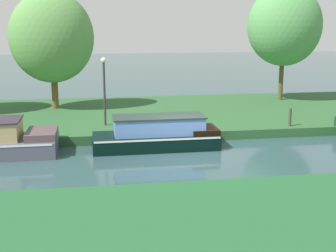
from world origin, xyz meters
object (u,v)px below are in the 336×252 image
Objects in this scene: willow_tree_right at (285,26)px; lamp_post at (104,83)px; mooring_post_near at (290,117)px; willow_tree_centre at (52,38)px; black_barge at (158,134)px.

lamp_post is (-10.65, -5.36, -2.45)m from willow_tree_right.
mooring_post_near is at bearing -10.14° from lamp_post.
mooring_post_near is at bearing -29.05° from willow_tree_centre.
black_barge is 6.16× the size of mooring_post_near.
willow_tree_right is at bearing 70.44° from mooring_post_near.
black_barge is 9.37m from willow_tree_centre.
willow_tree_centre is 5.52m from lamp_post.
willow_tree_right is at bearing 26.74° from lamp_post.
willow_tree_centre is 13.24m from willow_tree_right.
willow_tree_centre is at bearing -176.31° from willow_tree_right.
mooring_post_near is (6.18, 1.33, 0.24)m from black_barge.
willow_tree_right reaches higher than black_barge.
lamp_post is at bearing 169.86° from mooring_post_near.
black_barge is 0.75× the size of willow_tree_right.
willow_tree_right is 12.17m from lamp_post.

